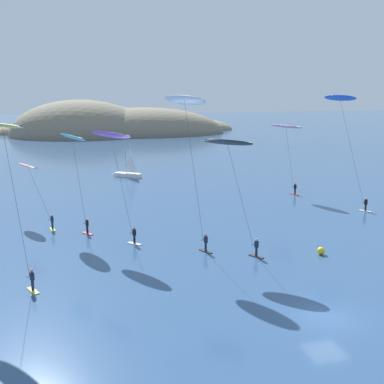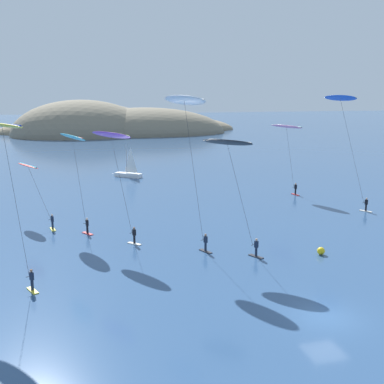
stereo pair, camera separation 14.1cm
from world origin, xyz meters
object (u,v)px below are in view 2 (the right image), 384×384
Objects in this scene: kitesurfer_pink at (287,131)px; kitesurfer_purple at (112,142)px; kitesurfer_yellow at (4,139)px; kitesurfer_black at (229,150)px; kitesurfer_cyan at (73,143)px; sailboat_near at (127,173)px; kitesurfer_red at (30,171)px; marker_buoy at (321,251)px; kitesurfer_white at (186,110)px; kitesurfer_blue at (343,109)px.

kitesurfer_pink is 0.92× the size of kitesurfer_purple.
kitesurfer_pink is at bearing 36.39° from kitesurfer_yellow.
kitesurfer_black is 0.97× the size of kitesurfer_purple.
kitesurfer_cyan reaches higher than kitesurfer_pink.
sailboat_near is at bearing 95.46° from kitesurfer_black.
kitesurfer_pink reaches higher than kitesurfer_red.
kitesurfer_pink is at bearing -42.33° from sailboat_near.
marker_buoy is at bearing -29.70° from kitesurfer_purple.
kitesurfer_black is at bearing -41.91° from kitesurfer_white.
kitesurfer_black reaches higher than kitesurfer_pink.
kitesurfer_white is 5.51m from kitesurfer_black.
kitesurfer_blue reaches higher than marker_buoy.
marker_buoy is (-11.72, -16.59, -11.91)m from kitesurfer_blue.
kitesurfer_white is at bearing -32.51° from kitesurfer_purple.
kitesurfer_blue is (32.73, 2.08, 3.04)m from kitesurfer_cyan.
kitesurfer_yellow is at bearing -159.42° from kitesurfer_white.
sailboat_near is 36.44m from kitesurfer_purple.
kitesurfer_blue is at bearing 25.14° from kitesurfer_white.
sailboat_near is at bearing 80.96° from kitesurfer_purple.
marker_buoy is at bearing -125.23° from kitesurfer_blue.
kitesurfer_purple reaches higher than kitesurfer_cyan.
kitesurfer_white is 20.29× the size of marker_buoy.
kitesurfer_yellow is 28.21m from marker_buoy.
kitesurfer_blue is at bearing -72.81° from kitesurfer_pink.
sailboat_near reaches higher than marker_buoy.
kitesurfer_black is 14.95× the size of marker_buoy.
kitesurfer_black is 11.79m from kitesurfer_purple.
kitesurfer_white is 16.12m from kitesurfer_yellow.
kitesurfer_black is 24.00m from kitesurfer_blue.
kitesurfer_white is at bearing -134.72° from kitesurfer_pink.
kitesurfer_cyan is at bearing -106.83° from sailboat_near.
kitesurfer_white is 17.67m from marker_buoy.
sailboat_near is 0.40× the size of kitesurfer_blue.
kitesurfer_purple is (3.62, -4.59, 0.41)m from kitesurfer_cyan.
marker_buoy is (17.40, -9.92, -9.28)m from kitesurfer_purple.
kitesurfer_white is 1.01× the size of kitesurfer_blue.
marker_buoy is at bearing -108.74° from kitesurfer_pink.
kitesurfer_white is 8.13m from kitesurfer_purple.
kitesurfer_yellow is at bearing -156.63° from kitesurfer_blue.
kitesurfer_yellow is 13.07m from kitesurfer_purple.
kitesurfer_cyan is at bearing 70.40° from kitesurfer_yellow.
kitesurfer_cyan is at bearing -44.63° from kitesurfer_red.
kitesurfer_purple is (8.42, -9.33, 3.92)m from kitesurfer_red.
kitesurfer_black is at bearing -125.96° from kitesurfer_pink.
marker_buoy is at bearing -75.18° from sailboat_near.
kitesurfer_red reaches higher than sailboat_near.
kitesurfer_cyan is 13.63m from kitesurfer_white.
kitesurfer_pink is at bearing 45.28° from kitesurfer_white.
kitesurfer_blue is 29.99m from kitesurfer_purple.
kitesurfer_pink is at bearing 21.03° from kitesurfer_cyan.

